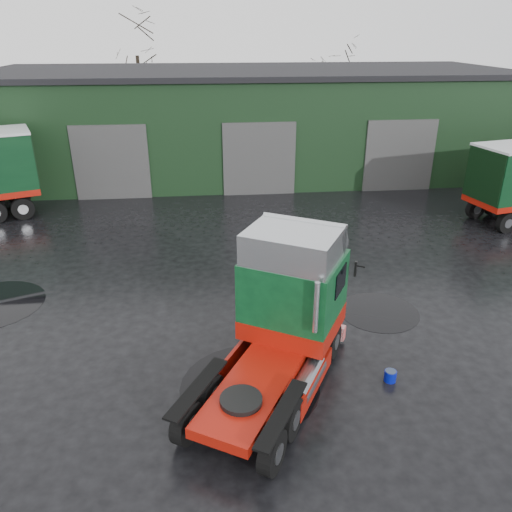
{
  "coord_description": "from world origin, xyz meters",
  "views": [
    {
      "loc": [
        -0.92,
        -13.14,
        8.53
      ],
      "look_at": [
        0.59,
        1.78,
        1.7
      ],
      "focal_mm": 35.0,
      "sensor_mm": 36.0,
      "label": 1
    }
  ],
  "objects_px": {
    "warehouse": "(249,120)",
    "tree_back_a": "(140,81)",
    "hero_tractor": "(268,327)",
    "wash_bucket": "(390,376)",
    "tree_back_b": "(333,92)"
  },
  "relations": [
    {
      "from": "wash_bucket",
      "to": "tree_back_b",
      "type": "xyz_separation_m",
      "value": [
        6.3,
        32.84,
        3.6
      ]
    },
    {
      "from": "hero_tractor",
      "to": "wash_bucket",
      "type": "height_order",
      "value": "hero_tractor"
    },
    {
      "from": "hero_tractor",
      "to": "tree_back_b",
      "type": "height_order",
      "value": "tree_back_b"
    },
    {
      "from": "hero_tractor",
      "to": "wash_bucket",
      "type": "relative_size",
      "value": 19.84
    },
    {
      "from": "wash_bucket",
      "to": "hero_tractor",
      "type": "bearing_deg",
      "value": -177.17
    },
    {
      "from": "hero_tractor",
      "to": "tree_back_b",
      "type": "bearing_deg",
      "value": 103.41
    },
    {
      "from": "warehouse",
      "to": "tree_back_a",
      "type": "relative_size",
      "value": 3.41
    },
    {
      "from": "warehouse",
      "to": "tree_back_a",
      "type": "distance_m",
      "value": 12.9
    },
    {
      "from": "hero_tractor",
      "to": "wash_bucket",
      "type": "distance_m",
      "value": 3.78
    },
    {
      "from": "wash_bucket",
      "to": "tree_back_b",
      "type": "relative_size",
      "value": 0.04
    },
    {
      "from": "wash_bucket",
      "to": "tree_back_b",
      "type": "height_order",
      "value": "tree_back_b"
    },
    {
      "from": "hero_tractor",
      "to": "tree_back_a",
      "type": "bearing_deg",
      "value": 130.61
    },
    {
      "from": "hero_tractor",
      "to": "tree_back_a",
      "type": "height_order",
      "value": "tree_back_a"
    },
    {
      "from": "warehouse",
      "to": "wash_bucket",
      "type": "height_order",
      "value": "warehouse"
    },
    {
      "from": "warehouse",
      "to": "tree_back_b",
      "type": "height_order",
      "value": "tree_back_b"
    }
  ]
}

